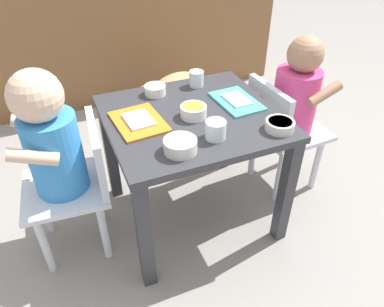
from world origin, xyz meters
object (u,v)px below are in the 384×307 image
at_px(water_cup_right, 196,80).
at_px(cereal_bowl_right_side, 180,145).
at_px(food_tray_right, 237,101).
at_px(dining_table, 192,135).
at_px(dog, 172,92).
at_px(seated_child_left, 56,148).
at_px(cereal_bowl_left_side, 193,111).
at_px(water_cup_left, 216,131).
at_px(veggie_bowl_near, 155,90).
at_px(food_tray_left, 139,121).
at_px(seated_child_right, 293,100).
at_px(veggie_bowl_far, 280,125).

height_order(water_cup_right, cereal_bowl_right_side, water_cup_right).
relative_size(food_tray_right, cereal_bowl_right_side, 2.06).
xyz_separation_m(dining_table, food_tray_right, (0.18, 0.02, 0.09)).
relative_size(dog, cereal_bowl_right_side, 4.49).
distance_m(seated_child_left, cereal_bowl_left_side, 0.46).
bearing_deg(water_cup_left, cereal_bowl_right_side, -169.07).
xyz_separation_m(water_cup_right, veggie_bowl_near, (-0.17, -0.01, -0.01)).
height_order(food_tray_right, water_cup_right, water_cup_right).
bearing_deg(water_cup_right, cereal_bowl_right_side, -119.46).
relative_size(seated_child_left, food_tray_left, 3.29).
distance_m(seated_child_right, veggie_bowl_far, 0.34).
bearing_deg(food_tray_right, water_cup_right, 114.33).
height_order(dining_table, dog, dining_table).
xyz_separation_m(dining_table, dog, (0.18, 0.71, -0.19)).
bearing_deg(water_cup_right, water_cup_left, -104.06).
bearing_deg(veggie_bowl_far, food_tray_right, 100.38).
distance_m(veggie_bowl_far, cereal_bowl_left_side, 0.29).
bearing_deg(cereal_bowl_right_side, seated_child_right, 21.15).
relative_size(cereal_bowl_right_side, cereal_bowl_left_side, 1.12).
height_order(cereal_bowl_right_side, cereal_bowl_left_side, same).
relative_size(food_tray_left, veggie_bowl_far, 2.30).
xyz_separation_m(dog, food_tray_left, (-0.36, -0.69, 0.29)).
relative_size(food_tray_left, cereal_bowl_right_side, 2.15).
bearing_deg(water_cup_right, veggie_bowl_near, -177.65).
height_order(water_cup_right, veggie_bowl_far, water_cup_right).
height_order(food_tray_left, food_tray_right, same).
distance_m(food_tray_right, cereal_bowl_right_side, 0.36).
distance_m(seated_child_left, dog, 0.97).
bearing_deg(dog, water_cup_right, -98.44).
height_order(seated_child_right, water_cup_right, seated_child_right).
distance_m(seated_child_left, water_cup_left, 0.51).
xyz_separation_m(seated_child_left, water_cup_left, (0.47, -0.18, 0.06)).
distance_m(water_cup_right, cereal_bowl_left_side, 0.24).
bearing_deg(cereal_bowl_left_side, veggie_bowl_near, 108.54).
xyz_separation_m(dining_table, veggie_bowl_near, (-0.07, 0.19, 0.10)).
bearing_deg(dining_table, veggie_bowl_near, 109.82).
distance_m(seated_child_left, veggie_bowl_near, 0.43).
height_order(water_cup_left, cereal_bowl_left_side, water_cup_left).
distance_m(water_cup_left, water_cup_right, 0.37).
xyz_separation_m(dog, cereal_bowl_left_side, (-0.18, -0.72, 0.30)).
distance_m(seated_child_left, food_tray_left, 0.28).
relative_size(dog, cereal_bowl_left_side, 5.04).
distance_m(seated_child_left, veggie_bowl_far, 0.72).
xyz_separation_m(dog, veggie_bowl_far, (0.05, -0.91, 0.30)).
bearing_deg(cereal_bowl_left_side, dining_table, 88.38).
bearing_deg(food_tray_left, seated_child_left, 178.81).
distance_m(food_tray_right, veggie_bowl_far, 0.22).
relative_size(dining_table, veggie_bowl_near, 7.36).
bearing_deg(cereal_bowl_left_side, seated_child_left, 175.24).
relative_size(water_cup_right, veggie_bowl_far, 0.64).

